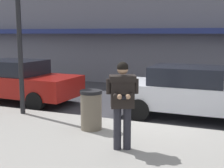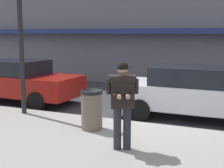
{
  "view_description": "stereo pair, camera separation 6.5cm",
  "coord_description": "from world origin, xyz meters",
  "px_view_note": "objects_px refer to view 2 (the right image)",
  "views": [
    {
      "loc": [
        2.28,
        -8.02,
        2.49
      ],
      "look_at": [
        -0.04,
        -2.3,
        1.49
      ],
      "focal_mm": 50.0,
      "sensor_mm": 36.0,
      "label": 1
    },
    {
      "loc": [
        2.34,
        -7.99,
        2.49
      ],
      "look_at": [
        -0.04,
        -2.3,
        1.49
      ],
      "focal_mm": 50.0,
      "sensor_mm": 36.0,
      "label": 2
    }
  ],
  "objects_px": {
    "parked_sedan_mid": "(193,92)",
    "street_lamp_post": "(20,10)",
    "parked_sedan_near": "(19,81)",
    "trash_bin": "(92,110)",
    "man_texting_on_phone": "(122,96)"
  },
  "relations": [
    {
      "from": "street_lamp_post",
      "to": "trash_bin",
      "type": "relative_size",
      "value": 4.98
    },
    {
      "from": "street_lamp_post",
      "to": "man_texting_on_phone",
      "type": "bearing_deg",
      "value": -23.39
    },
    {
      "from": "parked_sedan_mid",
      "to": "trash_bin",
      "type": "height_order",
      "value": "parked_sedan_mid"
    },
    {
      "from": "parked_sedan_mid",
      "to": "street_lamp_post",
      "type": "relative_size",
      "value": 0.92
    },
    {
      "from": "parked_sedan_near",
      "to": "street_lamp_post",
      "type": "distance_m",
      "value": 3.28
    },
    {
      "from": "parked_sedan_near",
      "to": "man_texting_on_phone",
      "type": "height_order",
      "value": "man_texting_on_phone"
    },
    {
      "from": "trash_bin",
      "to": "parked_sedan_mid",
      "type": "bearing_deg",
      "value": 50.33
    },
    {
      "from": "parked_sedan_near",
      "to": "parked_sedan_mid",
      "type": "relative_size",
      "value": 1.01
    },
    {
      "from": "parked_sedan_mid",
      "to": "street_lamp_post",
      "type": "bearing_deg",
      "value": -158.07
    },
    {
      "from": "street_lamp_post",
      "to": "parked_sedan_mid",
      "type": "bearing_deg",
      "value": 21.93
    },
    {
      "from": "parked_sedan_mid",
      "to": "street_lamp_post",
      "type": "xyz_separation_m",
      "value": [
        -4.65,
        -1.87,
        2.35
      ]
    },
    {
      "from": "parked_sedan_mid",
      "to": "man_texting_on_phone",
      "type": "bearing_deg",
      "value": -104.35
    },
    {
      "from": "man_texting_on_phone",
      "to": "street_lamp_post",
      "type": "distance_m",
      "value": 4.5
    },
    {
      "from": "trash_bin",
      "to": "man_texting_on_phone",
      "type": "bearing_deg",
      "value": -39.89
    },
    {
      "from": "man_texting_on_phone",
      "to": "street_lamp_post",
      "type": "relative_size",
      "value": 0.37
    }
  ]
}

